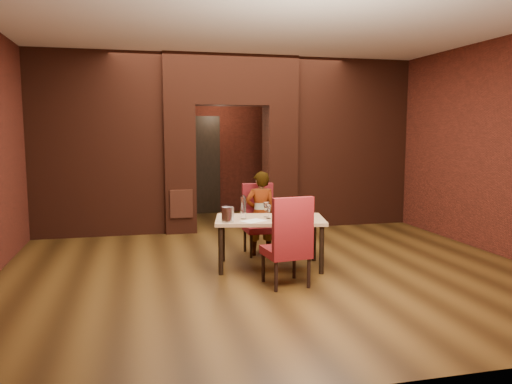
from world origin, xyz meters
TOP-DOWN VIEW (x-y plane):
  - floor at (0.00, 0.00)m, footprint 8.00×8.00m
  - ceiling at (0.00, 0.00)m, footprint 7.00×8.00m
  - wall_back at (0.00, 4.00)m, footprint 7.00×0.04m
  - wall_front at (0.00, -4.00)m, footprint 7.00×0.04m
  - wall_right at (3.50, 0.00)m, footprint 0.04×8.00m
  - pillar_left at (-0.95, 2.00)m, footprint 0.55×0.55m
  - pillar_right at (0.95, 2.00)m, footprint 0.55×0.55m
  - lintel at (0.00, 2.00)m, footprint 2.45×0.55m
  - wing_wall_left at (-2.36, 2.00)m, footprint 2.28×0.35m
  - wing_wall_right at (2.36, 2.00)m, footprint 2.28×0.35m
  - vent_panel at (-0.95, 1.71)m, footprint 0.40×0.03m
  - rear_door at (-0.40, 3.94)m, footprint 0.90×0.08m
  - rear_door_frame at (-0.40, 3.90)m, footprint 1.02×0.04m
  - dining_table at (0.01, -0.75)m, footprint 1.58×1.09m
  - chair_far at (0.08, -0.01)m, footprint 0.48×0.48m
  - chair_near at (-0.00, -1.54)m, footprint 0.55×0.55m
  - person_seated at (0.06, -0.06)m, footprint 0.46×0.31m
  - wine_glass_a at (-0.02, -0.68)m, footprint 0.08×0.08m
  - wine_glass_b at (-0.01, -0.79)m, footprint 0.08×0.08m
  - wine_glass_c at (0.27, -0.81)m, footprint 0.08×0.08m
  - tasting_sheet at (-0.25, -0.91)m, footprint 0.37×0.35m
  - wine_bucket at (-0.59, -0.90)m, footprint 0.16×0.16m
  - water_bottle at (-0.34, -0.72)m, footprint 0.07×0.07m
  - potted_plant at (0.68, -0.05)m, footprint 0.47×0.44m

SIDE VIEW (x-z plane):
  - floor at x=0.00m, z-range 0.00..0.00m
  - potted_plant at x=0.68m, z-range 0.00..0.42m
  - dining_table at x=0.01m, z-range 0.00..0.68m
  - chair_far at x=0.08m, z-range 0.00..1.05m
  - chair_near at x=0.00m, z-range 0.00..1.09m
  - vent_panel at x=-0.95m, z-range 0.30..0.80m
  - person_seated at x=0.06m, z-range 0.00..1.25m
  - tasting_sheet at x=-0.25m, z-range 0.68..0.68m
  - wine_glass_b at x=-0.01m, z-range 0.68..0.86m
  - wine_bucket at x=-0.59m, z-range 0.68..0.87m
  - wine_glass_c at x=0.27m, z-range 0.68..0.88m
  - wine_glass_a at x=-0.02m, z-range 0.68..0.88m
  - water_bottle at x=-0.34m, z-range 0.68..0.99m
  - rear_door at x=-0.40m, z-range 0.00..2.10m
  - rear_door_frame at x=-0.40m, z-range -0.06..2.16m
  - pillar_left at x=-0.95m, z-range 0.00..2.30m
  - pillar_right at x=0.95m, z-range 0.00..2.30m
  - wall_back at x=0.00m, z-range 0.00..3.20m
  - wall_front at x=0.00m, z-range 0.00..3.20m
  - wall_right at x=3.50m, z-range 0.00..3.20m
  - wing_wall_left at x=-2.36m, z-range 0.00..3.20m
  - wing_wall_right at x=2.36m, z-range 0.00..3.20m
  - lintel at x=0.00m, z-range 2.30..3.20m
  - ceiling at x=0.00m, z-range 3.18..3.22m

